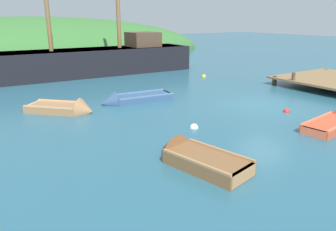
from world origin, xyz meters
name	(u,v)px	position (x,y,z in m)	size (l,w,h in m)	color
ground_plane	(265,106)	(0.00, 0.00, 0.00)	(120.00, 120.00, 0.00)	#285B70
shore_hill	(34,55)	(-4.74, 29.19, 0.00)	(43.30, 20.58, 8.38)	#387033
sailing_ship	(94,65)	(-3.65, 13.16, 0.72)	(18.06, 3.83, 12.77)	black
rowboat_outer_left	(131,100)	(-5.10, 4.20, 0.10)	(3.79, 1.52, 1.12)	#335175
rowboat_near_dock	(194,159)	(-6.81, -3.21, 0.13)	(1.81, 3.16, 1.16)	brown
rowboat_far	(66,110)	(-8.35, 4.19, 0.10)	(2.99, 2.99, 1.16)	#9E7047
rowboat_portside	(335,124)	(-0.11, -3.55, 0.09)	(3.30, 1.43, 0.99)	#C64C2D
buoy_red	(287,112)	(0.00, -1.22, 0.00)	(0.32, 0.32, 0.32)	red
buoy_white	(194,128)	(-4.86, -0.69, 0.00)	(0.34, 0.34, 0.34)	white
buoy_yellow	(204,77)	(2.62, 7.91, 0.00)	(0.32, 0.32, 0.32)	yellow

